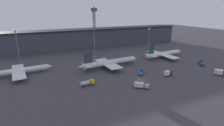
{
  "coord_description": "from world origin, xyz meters",
  "views": [
    {
      "loc": [
        -54.16,
        -78.79,
        39.33
      ],
      "look_at": [
        -9.22,
        19.83,
        6.0
      ],
      "focal_mm": 28.0,
      "sensor_mm": 36.0,
      "label": 1
    }
  ],
  "objects_px": {
    "service_vehicle_1": "(141,85)",
    "airplane_0": "(20,71)",
    "airplane_1": "(110,63)",
    "service_vehicle_3": "(202,63)",
    "service_vehicle_2": "(221,72)",
    "service_vehicle_0": "(141,73)",
    "airplane_2": "(164,54)",
    "service_vehicle_5": "(87,83)",
    "service_vehicle_4": "(168,73)",
    "control_tower": "(94,20)"
  },
  "relations": [
    {
      "from": "airplane_1",
      "to": "service_vehicle_3",
      "type": "relative_size",
      "value": 6.13
    },
    {
      "from": "service_vehicle_2",
      "to": "control_tower",
      "type": "height_order",
      "value": "control_tower"
    },
    {
      "from": "service_vehicle_0",
      "to": "service_vehicle_4",
      "type": "xyz_separation_m",
      "value": [
        13.28,
        -9.07,
        0.74
      ]
    },
    {
      "from": "control_tower",
      "to": "service_vehicle_5",
      "type": "bearing_deg",
      "value": -110.48
    },
    {
      "from": "airplane_1",
      "to": "service_vehicle_3",
      "type": "xyz_separation_m",
      "value": [
        64.28,
        -22.35,
        -2.27
      ]
    },
    {
      "from": "service_vehicle_2",
      "to": "airplane_0",
      "type": "bearing_deg",
      "value": -143.8
    },
    {
      "from": "service_vehicle_5",
      "to": "service_vehicle_4",
      "type": "bearing_deg",
      "value": -12.53
    },
    {
      "from": "airplane_0",
      "to": "service_vehicle_4",
      "type": "distance_m",
      "value": 91.47
    },
    {
      "from": "service_vehicle_0",
      "to": "service_vehicle_4",
      "type": "distance_m",
      "value": 16.09
    },
    {
      "from": "service_vehicle_2",
      "to": "service_vehicle_3",
      "type": "height_order",
      "value": "service_vehicle_2"
    },
    {
      "from": "service_vehicle_0",
      "to": "service_vehicle_5",
      "type": "xyz_separation_m",
      "value": [
        -36.0,
        -2.33,
        0.51
      ]
    },
    {
      "from": "service_vehicle_0",
      "to": "airplane_2",
      "type": "bearing_deg",
      "value": -17.1
    },
    {
      "from": "service_vehicle_2",
      "to": "control_tower",
      "type": "relative_size",
      "value": 0.17
    },
    {
      "from": "airplane_2",
      "to": "service_vehicle_1",
      "type": "height_order",
      "value": "airplane_2"
    },
    {
      "from": "service_vehicle_3",
      "to": "control_tower",
      "type": "height_order",
      "value": "control_tower"
    },
    {
      "from": "service_vehicle_2",
      "to": "service_vehicle_3",
      "type": "xyz_separation_m",
      "value": [
        7.75,
        19.93,
        -0.66
      ]
    },
    {
      "from": "control_tower",
      "to": "service_vehicle_2",
      "type": "bearing_deg",
      "value": -80.26
    },
    {
      "from": "airplane_1",
      "to": "control_tower",
      "type": "bearing_deg",
      "value": 71.19
    },
    {
      "from": "airplane_0",
      "to": "service_vehicle_0",
      "type": "relative_size",
      "value": 5.47
    },
    {
      "from": "airplane_1",
      "to": "service_vehicle_4",
      "type": "distance_m",
      "value": 39.42
    },
    {
      "from": "service_vehicle_3",
      "to": "control_tower",
      "type": "bearing_deg",
      "value": 49.26
    },
    {
      "from": "airplane_0",
      "to": "airplane_2",
      "type": "bearing_deg",
      "value": -6.95
    },
    {
      "from": "airplane_0",
      "to": "airplane_2",
      "type": "height_order",
      "value": "airplane_2"
    },
    {
      "from": "service_vehicle_1",
      "to": "airplane_0",
      "type": "bearing_deg",
      "value": -177.92
    },
    {
      "from": "service_vehicle_0",
      "to": "service_vehicle_1",
      "type": "distance_m",
      "value": 20.52
    },
    {
      "from": "service_vehicle_0",
      "to": "service_vehicle_1",
      "type": "height_order",
      "value": "service_vehicle_1"
    },
    {
      "from": "airplane_2",
      "to": "service_vehicle_3",
      "type": "relative_size",
      "value": 5.35
    },
    {
      "from": "service_vehicle_0",
      "to": "service_vehicle_3",
      "type": "distance_m",
      "value": 51.5
    },
    {
      "from": "service_vehicle_1",
      "to": "service_vehicle_2",
      "type": "relative_size",
      "value": 1.0
    },
    {
      "from": "airplane_1",
      "to": "service_vehicle_2",
      "type": "bearing_deg",
      "value": -41.65
    },
    {
      "from": "airplane_1",
      "to": "service_vehicle_4",
      "type": "xyz_separation_m",
      "value": [
        26.1,
        -29.49,
        -1.66
      ]
    },
    {
      "from": "service_vehicle_5",
      "to": "airplane_2",
      "type": "bearing_deg",
      "value": 15.79
    },
    {
      "from": "service_vehicle_1",
      "to": "service_vehicle_5",
      "type": "height_order",
      "value": "service_vehicle_1"
    },
    {
      "from": "airplane_0",
      "to": "control_tower",
      "type": "xyz_separation_m",
      "value": [
        85.73,
        107.69,
        22.55
      ]
    },
    {
      "from": "airplane_0",
      "to": "service_vehicle_3",
      "type": "bearing_deg",
      "value": -19.67
    },
    {
      "from": "airplane_1",
      "to": "service_vehicle_3",
      "type": "distance_m",
      "value": 68.09
    },
    {
      "from": "airplane_0",
      "to": "service_vehicle_5",
      "type": "bearing_deg",
      "value": -48.94
    },
    {
      "from": "service_vehicle_2",
      "to": "service_vehicle_0",
      "type": "bearing_deg",
      "value": -145.72
    },
    {
      "from": "service_vehicle_2",
      "to": "airplane_2",
      "type": "bearing_deg",
      "value": 155.61
    },
    {
      "from": "service_vehicle_3",
      "to": "service_vehicle_4",
      "type": "xyz_separation_m",
      "value": [
        -38.18,
        -7.14,
        0.61
      ]
    },
    {
      "from": "airplane_0",
      "to": "service_vehicle_0",
      "type": "xyz_separation_m",
      "value": [
        69.41,
        -30.03,
        -1.77
      ]
    },
    {
      "from": "service_vehicle_3",
      "to": "service_vehicle_5",
      "type": "relative_size",
      "value": 1.01
    },
    {
      "from": "service_vehicle_0",
      "to": "control_tower",
      "type": "bearing_deg",
      "value": 32.89
    },
    {
      "from": "service_vehicle_0",
      "to": "service_vehicle_2",
      "type": "xyz_separation_m",
      "value": [
        43.71,
        -21.86,
        0.79
      ]
    },
    {
      "from": "service_vehicle_0",
      "to": "service_vehicle_4",
      "type": "bearing_deg",
      "value": -84.68
    },
    {
      "from": "service_vehicle_4",
      "to": "service_vehicle_5",
      "type": "height_order",
      "value": "service_vehicle_4"
    },
    {
      "from": "airplane_2",
      "to": "control_tower",
      "type": "bearing_deg",
      "value": 96.98
    },
    {
      "from": "service_vehicle_2",
      "to": "service_vehicle_5",
      "type": "distance_m",
      "value": 82.07
    },
    {
      "from": "service_vehicle_2",
      "to": "airplane_1",
      "type": "bearing_deg",
      "value": -155.95
    },
    {
      "from": "airplane_1",
      "to": "service_vehicle_5",
      "type": "height_order",
      "value": "airplane_1"
    }
  ]
}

